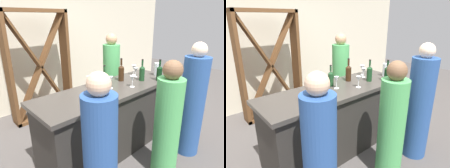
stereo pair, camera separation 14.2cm
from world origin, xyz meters
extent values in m
plane|color=#4C4744|center=(0.00, 0.00, 0.00)|extent=(12.00, 12.00, 0.00)
cube|color=beige|center=(0.00, 2.20, 1.40)|extent=(8.00, 0.10, 2.80)
cube|color=#2A2723|center=(0.00, 0.00, 0.45)|extent=(2.05, 0.63, 0.90)
cube|color=#3D3833|center=(0.00, 0.00, 0.92)|extent=(2.13, 0.71, 0.05)
cube|color=brown|center=(-0.78, 1.65, 0.99)|extent=(0.06, 0.28, 1.98)
cube|color=brown|center=(0.30, 1.65, 0.99)|extent=(0.06, 0.28, 1.98)
cube|color=brown|center=(-0.24, 1.65, 1.95)|extent=(1.13, 0.28, 0.06)
cube|color=brown|center=(-0.24, 1.65, 0.03)|extent=(1.13, 0.28, 0.06)
cube|color=brown|center=(-0.24, 1.65, 0.99)|extent=(1.05, 0.20, 1.87)
cube|color=brown|center=(-0.24, 1.65, 0.99)|extent=(1.05, 0.20, 1.87)
cylinder|color=#193D1E|center=(-0.02, 0.12, 1.03)|extent=(0.07, 0.07, 0.17)
cone|color=#193D1E|center=(-0.02, 0.12, 1.14)|extent=(0.07, 0.07, 0.03)
cylinder|color=#193D1E|center=(-0.02, 0.12, 1.19)|extent=(0.03, 0.03, 0.07)
cylinder|color=black|center=(-0.02, 0.12, 1.23)|extent=(0.03, 0.03, 0.01)
cylinder|color=#331E0F|center=(0.31, 0.12, 1.05)|extent=(0.08, 0.08, 0.20)
cone|color=#331E0F|center=(0.31, 0.12, 1.17)|extent=(0.08, 0.08, 0.04)
cylinder|color=#331E0F|center=(0.31, 0.12, 1.23)|extent=(0.03, 0.03, 0.08)
cylinder|color=black|center=(0.31, 0.12, 1.28)|extent=(0.03, 0.03, 0.01)
cylinder|color=#193D1E|center=(0.53, -0.08, 1.04)|extent=(0.08, 0.08, 0.19)
cone|color=#193D1E|center=(0.53, -0.08, 1.16)|extent=(0.08, 0.08, 0.04)
cylinder|color=#193D1E|center=(0.53, -0.08, 1.22)|extent=(0.03, 0.03, 0.08)
cylinder|color=black|center=(0.53, -0.08, 1.26)|extent=(0.03, 0.03, 0.01)
cylinder|color=black|center=(0.72, -0.26, 1.04)|extent=(0.08, 0.08, 0.19)
cone|color=black|center=(0.72, -0.26, 1.16)|extent=(0.08, 0.08, 0.04)
cylinder|color=black|center=(0.72, -0.26, 1.21)|extent=(0.03, 0.03, 0.08)
cylinder|color=black|center=(0.72, -0.26, 1.26)|extent=(0.03, 0.03, 0.01)
cylinder|color=white|center=(0.21, -0.17, 0.95)|extent=(0.07, 0.07, 0.00)
cylinder|color=white|center=(0.21, -0.17, 0.99)|extent=(0.01, 0.01, 0.07)
cone|color=white|center=(0.21, -0.17, 1.06)|extent=(0.07, 0.07, 0.08)
cylinder|color=white|center=(-0.03, -0.01, 0.95)|extent=(0.07, 0.07, 0.00)
cylinder|color=white|center=(-0.03, -0.01, 0.99)|extent=(0.01, 0.01, 0.08)
cone|color=white|center=(-0.03, -0.01, 1.07)|extent=(0.06, 0.06, 0.08)
cylinder|color=white|center=(0.61, 0.10, 0.95)|extent=(0.06, 0.06, 0.00)
cylinder|color=white|center=(0.61, 0.10, 0.99)|extent=(0.01, 0.01, 0.07)
cone|color=white|center=(0.61, 0.10, 1.06)|extent=(0.07, 0.07, 0.07)
cylinder|color=white|center=(0.68, 0.19, 0.95)|extent=(0.06, 0.06, 0.00)
cylinder|color=white|center=(0.68, 0.19, 0.99)|extent=(0.01, 0.01, 0.07)
cone|color=white|center=(0.68, 0.19, 1.07)|extent=(0.08, 0.08, 0.09)
cylinder|color=white|center=(-0.20, 0.23, 0.95)|extent=(0.06, 0.06, 0.00)
cylinder|color=white|center=(-0.20, 0.23, 0.99)|extent=(0.01, 0.01, 0.08)
cone|color=white|center=(-0.20, 0.23, 1.07)|extent=(0.07, 0.07, 0.07)
cone|color=maroon|center=(-0.20, 0.23, 1.05)|extent=(0.06, 0.06, 0.03)
cylinder|color=silver|center=(0.92, -0.09, 1.05)|extent=(0.11, 0.11, 0.20)
cylinder|color=#284C8C|center=(0.74, -0.78, 0.69)|extent=(0.37, 0.37, 1.38)
sphere|color=beige|center=(0.74, -0.78, 1.46)|extent=(0.19, 0.19, 0.19)
cylinder|color=#4CA559|center=(0.13, -0.79, 0.61)|extent=(0.31, 0.31, 1.22)
sphere|color=brown|center=(0.13, -0.79, 1.32)|extent=(0.21, 0.21, 0.21)
cylinder|color=#284C8C|center=(-0.79, -0.67, 0.63)|extent=(0.40, 0.40, 1.26)
sphere|color=#D8AD8C|center=(-0.79, -0.67, 1.35)|extent=(0.20, 0.20, 0.20)
cylinder|color=#4CA559|center=(0.69, 0.73, 0.69)|extent=(0.38, 0.38, 1.39)
sphere|color=tan|center=(0.69, 0.73, 1.48)|extent=(0.20, 0.20, 0.20)
camera|label=1|loc=(-1.71, -1.78, 1.84)|focal=31.48mm
camera|label=2|loc=(-1.60, -1.87, 1.84)|focal=31.48mm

